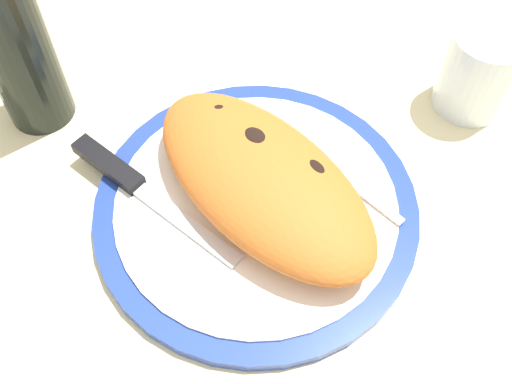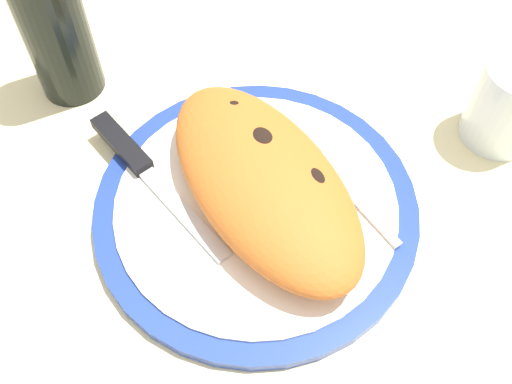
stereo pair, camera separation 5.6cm
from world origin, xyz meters
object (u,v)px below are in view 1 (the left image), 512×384
object	(u,v)px
calzone	(262,180)
water_glass	(477,75)
knife	(129,180)
plate	(256,208)
fork	(323,162)
wine_bottle	(9,33)

from	to	relation	value
calzone	water_glass	distance (cm)	26.71
knife	plate	bearing A→B (deg)	-143.23
calzone	water_glass	size ratio (longest dim) A/B	2.77
plate	fork	size ratio (longest dim) A/B	1.88
fork	calzone	bearing A→B (deg)	80.91
calzone	fork	xyz separation A→B (cm)	(-1.15, -7.19, -2.74)
calzone	fork	distance (cm)	7.78
plate	water_glass	bearing A→B (deg)	-100.67
fork	wine_bottle	bearing A→B (deg)	32.02
plate	knife	bearing A→B (deg)	36.77
calzone	knife	distance (cm)	13.29
knife	fork	bearing A→B (deg)	-125.32
water_glass	plate	bearing A→B (deg)	79.33
plate	knife	world-z (taller)	knife
calzone	fork	world-z (taller)	calzone
knife	wine_bottle	xyz separation A→B (cm)	(15.40, 0.91, 9.06)
calzone	knife	bearing A→B (deg)	40.41
calzone	knife	size ratio (longest dim) A/B	1.24
water_glass	wine_bottle	world-z (taller)	wine_bottle
plate	wine_bottle	distance (cm)	28.80
water_glass	wine_bottle	size ratio (longest dim) A/B	0.34
plate	knife	xyz separation A→B (cm)	(10.09, 7.54, 1.35)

